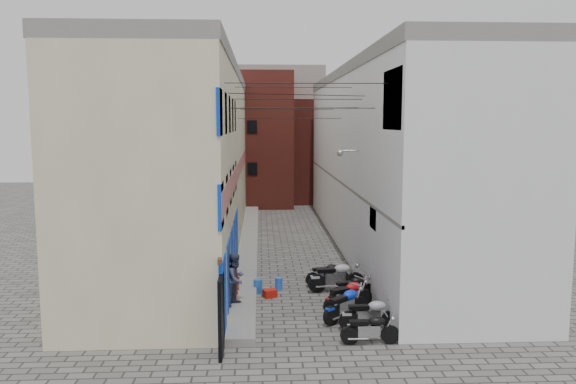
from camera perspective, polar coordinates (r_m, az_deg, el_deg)
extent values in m
plane|color=#504E4C|center=(16.54, 2.43, -15.39)|extent=(90.00, 90.00, 0.00)
cube|color=slate|center=(28.90, -4.02, -5.30)|extent=(0.90, 26.00, 0.25)
cube|color=#C4B994|center=(28.52, -10.03, 2.83)|extent=(5.00, 26.00, 8.50)
cube|color=#B56A65|center=(28.34, -5.08, 2.38)|extent=(0.10, 26.00, 0.80)
cube|color=#0C38B4|center=(20.77, -5.83, -6.94)|extent=(0.12, 10.20, 2.40)
cube|color=#0C38B4|center=(20.17, -6.03, 4.15)|extent=(0.10, 10.20, 4.00)
cube|color=slate|center=(28.54, -10.23, 11.87)|extent=(5.10, 26.00, 0.50)
cube|color=black|center=(15.75, -6.80, -12.33)|extent=(0.10, 1.20, 2.20)
cube|color=silver|center=(29.02, 9.99, 2.90)|extent=(5.00, 26.00, 8.50)
cube|color=#0C38B4|center=(17.20, 10.69, 9.23)|extent=(0.10, 2.40, 1.80)
cube|color=white|center=(19.91, 8.78, -2.59)|extent=(0.08, 1.00, 0.70)
cylinder|color=#B2B2B7|center=(22.53, 6.33, 4.20)|extent=(0.80, 0.06, 0.06)
sphere|color=#B2B2B7|center=(22.48, 5.31, 3.95)|extent=(0.28, 0.28, 0.28)
cube|color=slate|center=(29.04, 10.18, 11.79)|extent=(5.10, 26.00, 0.50)
cube|color=slate|center=(28.65, 5.15, 1.22)|extent=(0.10, 26.00, 0.12)
cube|color=maroon|center=(43.24, -3.60, 5.35)|extent=(6.00, 6.00, 10.00)
cube|color=maroon|center=(45.49, 2.76, 4.18)|extent=(5.00, 6.00, 8.00)
cube|color=slate|center=(49.25, -1.18, 6.15)|extent=(8.00, 5.00, 11.00)
cube|color=black|center=(40.77, -0.80, -0.11)|extent=(2.00, 0.30, 2.40)
cylinder|color=black|center=(17.32, 1.94, 10.99)|extent=(5.20, 0.02, 0.02)
cylinder|color=black|center=(19.28, 1.44, 8.51)|extent=(5.20, 0.02, 0.02)
cylinder|color=black|center=(21.78, 0.94, 9.41)|extent=(5.20, 0.02, 0.02)
cylinder|color=black|center=(24.30, 0.55, 10.59)|extent=(5.20, 0.02, 0.02)
cylinder|color=black|center=(27.26, 0.17, 7.48)|extent=(5.20, 0.02, 0.02)
cylinder|color=black|center=(30.26, -0.13, 8.39)|extent=(5.20, 0.02, 0.02)
cylinder|color=black|center=(20.29, 1.23, 9.86)|extent=(5.65, 2.07, 0.02)
cylinder|color=black|center=(23.27, 0.70, 8.52)|extent=(5.80, 1.58, 0.02)
imported|color=brown|center=(19.44, -5.41, -8.94)|extent=(0.55, 0.62, 1.43)
imported|color=#393F55|center=(19.07, -5.35, -8.76)|extent=(1.00, 1.07, 1.75)
cylinder|color=blue|center=(21.23, -3.08, -9.52)|extent=(0.33, 0.33, 0.51)
cylinder|color=blue|center=(21.61, -0.95, -9.29)|extent=(0.33, 0.33, 0.45)
cube|color=#AD150C|center=(20.72, -1.86, -10.26)|extent=(0.55, 0.50, 0.28)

